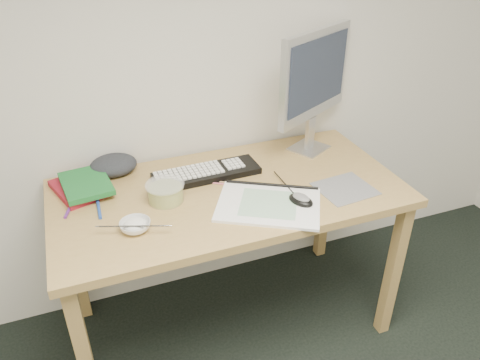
# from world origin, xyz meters

# --- Properties ---
(desk) EXTENTS (1.40, 0.70, 0.75)m
(desk) POSITION_xyz_m (-0.07, 1.43, 0.67)
(desk) COLOR tan
(desk) RESTS_ON ground
(mousepad) EXTENTS (0.23, 0.22, 0.00)m
(mousepad) POSITION_xyz_m (0.37, 1.27, 0.75)
(mousepad) COLOR gray
(mousepad) RESTS_ON desk
(sketchpad) EXTENTS (0.47, 0.43, 0.01)m
(sketchpad) POSITION_xyz_m (0.03, 1.26, 0.76)
(sketchpad) COLOR white
(sketchpad) RESTS_ON desk
(keyboard) EXTENTS (0.45, 0.15, 0.03)m
(keyboard) POSITION_xyz_m (-0.13, 1.56, 0.76)
(keyboard) COLOR black
(keyboard) RESTS_ON desk
(monitor) EXTENTS (0.43, 0.25, 0.55)m
(monitor) POSITION_xyz_m (0.40, 1.64, 1.09)
(monitor) COLOR silver
(monitor) RESTS_ON desk
(mouse) EXTENTS (0.10, 0.12, 0.04)m
(mouse) POSITION_xyz_m (0.15, 1.23, 0.78)
(mouse) COLOR black
(mouse) RESTS_ON sketchpad
(rice_bowl) EXTENTS (0.13, 0.13, 0.03)m
(rice_bowl) POSITION_xyz_m (-0.47, 1.29, 0.77)
(rice_bowl) COLOR white
(rice_bowl) RESTS_ON desk
(chopsticks) EXTENTS (0.24, 0.10, 0.02)m
(chopsticks) POSITION_xyz_m (-0.48, 1.26, 0.79)
(chopsticks) COLOR silver
(chopsticks) RESTS_ON rice_bowl
(fruit_tub) EXTENTS (0.19, 0.19, 0.07)m
(fruit_tub) POSITION_xyz_m (-0.33, 1.44, 0.79)
(fruit_tub) COLOR gold
(fruit_tub) RESTS_ON desk
(book_red) EXTENTS (0.24, 0.28, 0.02)m
(book_red) POSITION_xyz_m (-0.63, 1.63, 0.76)
(book_red) COLOR maroon
(book_red) RESTS_ON desk
(book_green) EXTENTS (0.20, 0.26, 0.02)m
(book_green) POSITION_xyz_m (-0.61, 1.62, 0.78)
(book_green) COLOR #1A682B
(book_green) RESTS_ON book_red
(cloth_lump) EXTENTS (0.19, 0.16, 0.07)m
(cloth_lump) POSITION_xyz_m (-0.48, 1.74, 0.78)
(cloth_lump) COLOR #2A2D33
(cloth_lump) RESTS_ON desk
(pencil_pink) EXTENTS (0.15, 0.09, 0.01)m
(pencil_pink) POSITION_xyz_m (-0.13, 1.50, 0.75)
(pencil_pink) COLOR #DB6D85
(pencil_pink) RESTS_ON desk
(pencil_tan) EXTENTS (0.16, 0.10, 0.01)m
(pencil_tan) POSITION_xyz_m (-0.01, 1.45, 0.75)
(pencil_tan) COLOR tan
(pencil_tan) RESTS_ON desk
(pencil_black) EXTENTS (0.19, 0.04, 0.01)m
(pencil_black) POSITION_xyz_m (-0.02, 1.51, 0.75)
(pencil_black) COLOR black
(pencil_black) RESTS_ON desk
(marker_blue) EXTENTS (0.02, 0.13, 0.01)m
(marker_blue) POSITION_xyz_m (-0.58, 1.47, 0.76)
(marker_blue) COLOR #2047B0
(marker_blue) RESTS_ON desk
(marker_orange) EXTENTS (0.03, 0.12, 0.01)m
(marker_orange) POSITION_xyz_m (-0.64, 1.57, 0.76)
(marker_orange) COLOR #C25D16
(marker_orange) RESTS_ON desk
(marker_purple) EXTENTS (0.05, 0.13, 0.01)m
(marker_purple) POSITION_xyz_m (-0.68, 1.51, 0.76)
(marker_purple) COLOR #5F2486
(marker_purple) RESTS_ON desk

